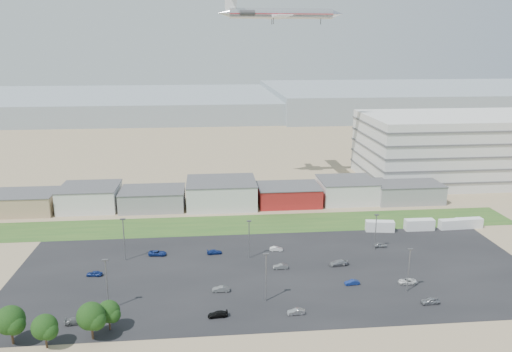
{
  "coord_description": "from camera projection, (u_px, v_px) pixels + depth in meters",
  "views": [
    {
      "loc": [
        -9.79,
        -84.87,
        51.1
      ],
      "look_at": [
        0.59,
        22.0,
        22.56
      ],
      "focal_mm": 35.0,
      "sensor_mm": 36.0,
      "label": 1
    }
  ],
  "objects": [
    {
      "name": "ground",
      "position": [
        264.0,
        319.0,
        95.68
      ],
      "size": [
        700.0,
        700.0,
        0.0
      ],
      "primitive_type": "plane",
      "color": "#8D7D59",
      "rests_on": "ground"
    },
    {
      "name": "parking_lot",
      "position": [
        276.0,
        272.0,
        115.39
      ],
      "size": [
        120.0,
        50.0,
        0.01
      ],
      "primitive_type": "cube",
      "color": "black",
      "rests_on": "ground"
    },
    {
      "name": "grass_strip",
      "position": [
        244.0,
        224.0,
        145.7
      ],
      "size": [
        160.0,
        16.0,
        0.02
      ],
      "primitive_type": "cube",
      "color": "#29531F",
      "rests_on": "ground"
    },
    {
      "name": "hills_backdrop",
      "position": [
        270.0,
        104.0,
        401.27
      ],
      "size": [
        700.0,
        200.0,
        9.0
      ],
      "primitive_type": null,
      "color": "gray",
      "rests_on": "ground"
    },
    {
      "name": "building_row",
      "position": [
        187.0,
        194.0,
        161.36
      ],
      "size": [
        170.0,
        20.0,
        8.0
      ],
      "primitive_type": null,
      "color": "silver",
      "rests_on": "ground"
    },
    {
      "name": "parking_garage",
      "position": [
        468.0,
        147.0,
        192.26
      ],
      "size": [
        80.0,
        40.0,
        25.0
      ],
      "primitive_type": "cube",
      "color": "silver",
      "rests_on": "ground"
    },
    {
      "name": "box_trailer_a",
      "position": [
        380.0,
        226.0,
        140.13
      ],
      "size": [
        8.18,
        3.67,
        2.96
      ],
      "primitive_type": null,
      "rotation": [
        0.0,
        0.0,
        -0.16
      ],
      "color": "silver",
      "rests_on": "ground"
    },
    {
      "name": "box_trailer_b",
      "position": [
        419.0,
        225.0,
        141.06
      ],
      "size": [
        8.26,
        2.63,
        3.09
      ],
      "primitive_type": null,
      "rotation": [
        0.0,
        0.0,
        -0.01
      ],
      "color": "silver",
      "rests_on": "ground"
    },
    {
      "name": "box_trailer_c",
      "position": [
        452.0,
        224.0,
        142.0
      ],
      "size": [
        7.36,
        2.57,
        2.73
      ],
      "primitive_type": null,
      "rotation": [
        0.0,
        0.0,
        0.04
      ],
      "color": "silver",
      "rests_on": "ground"
    },
    {
      "name": "box_trailer_d",
      "position": [
        469.0,
        223.0,
        142.73
      ],
      "size": [
        7.61,
        2.6,
        2.82
      ],
      "primitive_type": null,
      "rotation": [
        0.0,
        0.0,
        0.03
      ],
      "color": "silver",
      "rests_on": "ground"
    },
    {
      "name": "tree_left",
      "position": [
        10.0,
        323.0,
        86.67
      ],
      "size": [
        5.46,
        5.46,
        8.18
      ],
      "primitive_type": null,
      "color": "black",
      "rests_on": "ground"
    },
    {
      "name": "tree_mid",
      "position": [
        45.0,
        330.0,
        85.65
      ],
      "size": [
        4.75,
        4.75,
        7.13
      ],
      "primitive_type": null,
      "color": "black",
      "rests_on": "ground"
    },
    {
      "name": "tree_right",
      "position": [
        91.0,
        319.0,
        88.13
      ],
      "size": [
        5.35,
        5.35,
        8.02
      ],
      "primitive_type": null,
      "color": "black",
      "rests_on": "ground"
    },
    {
      "name": "tree_near",
      "position": [
        109.0,
        314.0,
        91.14
      ],
      "size": [
        4.44,
        4.44,
        6.66
      ],
      "primitive_type": null,
      "color": "black",
      "rests_on": "ground"
    },
    {
      "name": "lightpole_front_l",
      "position": [
        107.0,
        285.0,
        97.81
      ],
      "size": [
        1.26,
        0.52,
        10.68
      ],
      "primitive_type": null,
      "color": "slate",
      "rests_on": "ground"
    },
    {
      "name": "lightpole_front_m",
      "position": [
        266.0,
        277.0,
        101.09
      ],
      "size": [
        1.23,
        0.51,
        10.45
      ],
      "primitive_type": null,
      "color": "slate",
      "rests_on": "ground"
    },
    {
      "name": "lightpole_front_r",
      "position": [
        409.0,
        270.0,
        105.12
      ],
      "size": [
        1.14,
        0.48,
        9.72
      ],
      "primitive_type": null,
      "color": "slate",
      "rests_on": "ground"
    },
    {
      "name": "lightpole_back_l",
      "position": [
        124.0,
        240.0,
        120.24
      ],
      "size": [
        1.26,
        0.53,
        10.71
      ],
      "primitive_type": null,
      "color": "slate",
      "rests_on": "ground"
    },
    {
      "name": "lightpole_back_m",
      "position": [
        249.0,
        239.0,
        121.67
      ],
      "size": [
        1.14,
        0.48,
        9.72
      ],
      "primitive_type": null,
      "color": "slate",
      "rests_on": "ground"
    },
    {
      "name": "lightpole_back_r",
      "position": [
        376.0,
        232.0,
        126.61
      ],
      "size": [
        1.12,
        0.47,
        9.52
      ],
      "primitive_type": null,
      "color": "slate",
      "rests_on": "ground"
    },
    {
      "name": "airliner",
      "position": [
        281.0,
        13.0,
        170.63
      ],
      "size": [
        43.8,
        30.09,
        12.85
      ],
      "primitive_type": null,
      "rotation": [
        0.0,
        0.0,
        0.01
      ],
      "color": "silver"
    },
    {
      "name": "parked_car_0",
      "position": [
        407.0,
        281.0,
        109.57
      ],
      "size": [
        4.04,
        2.01,
        1.1
      ],
      "primitive_type": "imported",
      "rotation": [
        0.0,
        0.0,
        -1.62
      ],
      "color": "silver",
      "rests_on": "ground"
    },
    {
      "name": "parked_car_1",
      "position": [
        352.0,
        282.0,
        109.11
      ],
      "size": [
        3.38,
        1.46,
        1.08
      ],
      "primitive_type": "imported",
      "rotation": [
        0.0,
        0.0,
        -1.48
      ],
      "color": "navy",
      "rests_on": "ground"
    },
    {
      "name": "parked_car_2",
      "position": [
        430.0,
        301.0,
        101.05
      ],
      "size": [
        3.89,
        1.73,
        1.3
      ],
      "primitive_type": "imported",
      "rotation": [
        0.0,
        0.0,
        -1.52
      ],
      "color": "#A5A5AA",
      "rests_on": "ground"
    },
    {
      "name": "parked_car_3",
      "position": [
        218.0,
        314.0,
        96.23
      ],
      "size": [
        3.99,
        1.86,
        1.13
      ],
      "primitive_type": "imported",
      "rotation": [
        0.0,
        0.0,
        -1.5
      ],
      "color": "black",
      "rests_on": "ground"
    },
    {
      "name": "parked_car_4",
      "position": [
        221.0,
        289.0,
        106.05
      ],
      "size": [
        3.73,
        1.41,
        1.22
      ],
      "primitive_type": "imported",
      "rotation": [
        0.0,
        0.0,
        -1.61
      ],
      "color": "#595B5E",
      "rests_on": "ground"
    },
    {
      "name": "parked_car_5",
      "position": [
        94.0,
        273.0,
        113.21
      ],
      "size": [
        3.64,
        1.77,
        1.2
      ],
      "primitive_type": "imported",
      "rotation": [
        0.0,
        0.0,
        -1.67
      ],
      "color": "navy",
      "rests_on": "ground"
    },
    {
      "name": "parked_car_6",
      "position": [
        214.0,
        252.0,
        125.09
      ],
      "size": [
        3.88,
        1.87,
        1.09
      ],
      "primitive_type": "imported",
      "rotation": [
        0.0,
        0.0,
        1.66
      ],
      "color": "navy",
      "rests_on": "ground"
    },
    {
      "name": "parked_car_7",
      "position": [
        281.0,
        266.0,
        116.82
      ],
      "size": [
        3.53,
        1.3,
        1.15
      ],
      "primitive_type": "imported",
      "rotation": [
        0.0,
        0.0,
        -1.59
      ],
      "color": "#595B5E",
      "rests_on": "ground"
    },
    {
      "name": "parked_car_8",
      "position": [
        380.0,
        245.0,
        129.26
      ],
      "size": [
        3.38,
        1.61,
        1.11
      ],
      "primitive_type": "imported",
      "rotation": [
        0.0,
        0.0,
        1.48
      ],
      "color": "#A5A5AA",
      "rests_on": "ground"
    },
    {
      "name": "parked_car_9",
      "position": [
        157.0,
        253.0,
        124.22
      ],
      "size": [
        4.64,
        2.56,
        1.23
      ],
      "primitive_type": "imported",
      "rotation": [
        0.0,
        0.0,
        1.45
      ],
      "color": "navy",
      "rests_on": "ground"
    },
    {
      "name": "parked_car_10",
      "position": [
        76.0,
        321.0,
        93.87
      ],
      "size": [
        4.44,
        2.27,
        1.23
      ],
      "primitive_type": "imported",
      "rotation": [
        0.0,
        0.0,
        1.7
      ],
      "color": "#595B5E",
      "rests_on": "ground"
    },
    {
      "name": "parked_car_11",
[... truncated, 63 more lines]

